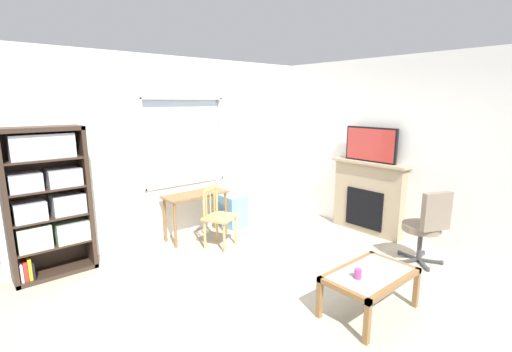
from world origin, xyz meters
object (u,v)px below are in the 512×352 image
tv (371,145)px  office_chair (427,224)px  coffee_table (370,279)px  fireplace (368,197)px  desk_under_window (196,201)px  wooden_chair (218,216)px  bookshelf (47,199)px  plastic_drawer_unit (233,211)px  sippy_cup (358,274)px

tv → office_chair: bearing=-112.0°
coffee_table → fireplace: bearing=33.3°
desk_under_window → wooden_chair: wooden_chair is taller
bookshelf → plastic_drawer_unit: bookshelf is taller
bookshelf → desk_under_window: 2.00m
fireplace → coffee_table: 2.39m
desk_under_window → fireplace: bearing=-35.5°
bookshelf → fireplace: 4.54m
office_chair → sippy_cup: (-1.69, -0.12, -0.08)m
fireplace → office_chair: size_ratio=1.28×
wooden_chair → sippy_cup: wooden_chair is taller
bookshelf → sippy_cup: bearing=-56.0°
tv → wooden_chair: bearing=153.5°
desk_under_window → tv: (2.21, -1.59, 0.84)m
fireplace → tv: 0.85m
wooden_chair → coffee_table: size_ratio=0.95×
wooden_chair → tv: tv is taller
fireplace → coffee_table: (-1.99, -1.30, -0.22)m
bookshelf → plastic_drawer_unit: (2.73, -0.06, -0.68)m
bookshelf → office_chair: 4.70m
office_chair → coffee_table: (-1.50, -0.14, -0.19)m
fireplace → office_chair: 1.26m
wooden_chair → sippy_cup: size_ratio=10.00×
tv → sippy_cup: size_ratio=9.58×
plastic_drawer_unit → coffee_table: (-0.52, -2.94, 0.10)m
fireplace → office_chair: bearing=-112.7°
wooden_chair → coffee_table: (0.18, -2.38, -0.10)m
fireplace → sippy_cup: bearing=-149.5°
wooden_chair → coffee_table: bearing=-85.6°
plastic_drawer_unit → tv: 2.48m
tv → coffee_table: bearing=-146.5°
plastic_drawer_unit → tv: (1.45, -1.64, 1.16)m
desk_under_window → sippy_cup: (0.04, -2.87, -0.12)m
desk_under_window → sippy_cup: size_ratio=11.05×
tv → office_chair: size_ratio=0.86×
desk_under_window → fireplace: size_ratio=0.78×
sippy_cup → plastic_drawer_unit: bearing=76.2°
sippy_cup → fireplace: bearing=30.5°
bookshelf → coffee_table: bookshelf is taller
plastic_drawer_unit → fireplace: 2.22m
fireplace → office_chair: fireplace is taller
plastic_drawer_unit → fireplace: size_ratio=0.42×
bookshelf → tv: size_ratio=2.10×
office_chair → bookshelf: bearing=142.3°
bookshelf → fireplace: (4.19, -1.70, -0.36)m
fireplace → bookshelf: bearing=158.0°
wooden_chair → tv: 2.59m
bookshelf → desk_under_window: bearing=-3.1°
desk_under_window → office_chair: 3.26m
bookshelf → tv: bearing=-22.1°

